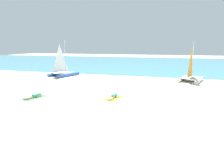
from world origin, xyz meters
name	(u,v)px	position (x,y,z in m)	size (l,w,h in m)	color
ground_plane	(121,79)	(0.00, 10.00, 0.00)	(120.00, 120.00, 0.00)	beige
ocean_water	(142,63)	(0.00, 32.50, 0.03)	(120.00, 40.00, 0.05)	#4C9EB7
sailboat_blue	(63,71)	(-8.26, 10.00, 0.72)	(3.54, 4.32, 4.86)	blue
sailboat_white	(191,75)	(8.27, 10.51, 0.70)	(3.36, 4.14, 4.67)	white
towel_left	(34,98)	(-4.92, -0.41, 0.01)	(1.10, 1.90, 0.01)	#4CB266
sunbather_left	(35,96)	(-4.90, -0.35, 0.13)	(0.84, 1.54, 0.30)	#3FB28C
towel_right	(113,98)	(1.32, 1.20, 0.01)	(1.10, 1.90, 0.01)	yellow
sunbather_right	(114,96)	(1.34, 1.27, 0.13)	(0.70, 1.56, 0.30)	#3FB28C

